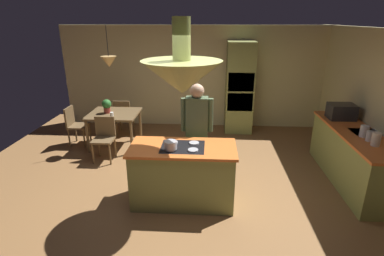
{
  "coord_description": "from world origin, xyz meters",
  "views": [
    {
      "loc": [
        0.39,
        -4.23,
        2.7
      ],
      "look_at": [
        0.1,
        0.4,
        1.0
      ],
      "focal_mm": 28.13,
      "sensor_mm": 36.0,
      "label": 1
    }
  ],
  "objects_px": {
    "kitchen_island": "(183,174)",
    "canister_sugar": "(370,136)",
    "person_at_island": "(197,127)",
    "microwave_on_counter": "(341,111)",
    "chair_at_corner": "(75,123)",
    "chair_facing_island": "(104,136)",
    "cooking_pot_on_cooktop": "(171,145)",
    "chair_by_back_wall": "(123,115)",
    "canister_tea": "(364,131)",
    "potted_plant_on_table": "(107,105)",
    "oven_tower": "(240,88)",
    "dining_table": "(114,117)",
    "canister_flour": "(376,139)",
    "cup_on_table": "(112,114)"
  },
  "relations": [
    {
      "from": "kitchen_island",
      "to": "canister_sugar",
      "type": "distance_m",
      "value": 2.92
    },
    {
      "from": "person_at_island",
      "to": "microwave_on_counter",
      "type": "xyz_separation_m",
      "value": [
        2.66,
        0.84,
        0.07
      ]
    },
    {
      "from": "kitchen_island",
      "to": "chair_at_corner",
      "type": "relative_size",
      "value": 1.81
    },
    {
      "from": "chair_facing_island",
      "to": "canister_sugar",
      "type": "distance_m",
      "value": 4.68
    },
    {
      "from": "chair_at_corner",
      "to": "cooking_pot_on_cooktop",
      "type": "height_order",
      "value": "cooking_pot_on_cooktop"
    },
    {
      "from": "chair_by_back_wall",
      "to": "canister_sugar",
      "type": "distance_m",
      "value": 5.16
    },
    {
      "from": "chair_at_corner",
      "to": "canister_tea",
      "type": "height_order",
      "value": "canister_tea"
    },
    {
      "from": "chair_at_corner",
      "to": "potted_plant_on_table",
      "type": "xyz_separation_m",
      "value": [
        0.77,
        -0.0,
        0.42
      ]
    },
    {
      "from": "chair_by_back_wall",
      "to": "canister_sugar",
      "type": "xyz_separation_m",
      "value": [
        4.54,
        -2.4,
        0.5
      ]
    },
    {
      "from": "kitchen_island",
      "to": "microwave_on_counter",
      "type": "distance_m",
      "value": 3.27
    },
    {
      "from": "oven_tower",
      "to": "canister_sugar",
      "type": "xyz_separation_m",
      "value": [
        1.74,
        -2.84,
        -0.1
      ]
    },
    {
      "from": "cooking_pot_on_cooktop",
      "to": "chair_at_corner",
      "type": "bearing_deg",
      "value": 137.66
    },
    {
      "from": "kitchen_island",
      "to": "canister_sugar",
      "type": "bearing_deg",
      "value": 8.01
    },
    {
      "from": "oven_tower",
      "to": "chair_at_corner",
      "type": "distance_m",
      "value": 3.92
    },
    {
      "from": "chair_at_corner",
      "to": "canister_tea",
      "type": "relative_size",
      "value": 4.75
    },
    {
      "from": "chair_by_back_wall",
      "to": "chair_at_corner",
      "type": "relative_size",
      "value": 1.0
    },
    {
      "from": "dining_table",
      "to": "chair_at_corner",
      "type": "relative_size",
      "value": 1.21
    },
    {
      "from": "potted_plant_on_table",
      "to": "canister_sugar",
      "type": "distance_m",
      "value": 4.98
    },
    {
      "from": "chair_at_corner",
      "to": "dining_table",
      "type": "bearing_deg",
      "value": -90.0
    },
    {
      "from": "chair_at_corner",
      "to": "potted_plant_on_table",
      "type": "bearing_deg",
      "value": -90.0
    },
    {
      "from": "chair_at_corner",
      "to": "cooking_pot_on_cooktop",
      "type": "xyz_separation_m",
      "value": [
        2.45,
        -2.23,
        0.5
      ]
    },
    {
      "from": "kitchen_island",
      "to": "chair_facing_island",
      "type": "distance_m",
      "value": 2.21
    },
    {
      "from": "chair_facing_island",
      "to": "microwave_on_counter",
      "type": "xyz_separation_m",
      "value": [
        4.54,
        0.09,
        0.56
      ]
    },
    {
      "from": "microwave_on_counter",
      "to": "canister_tea",
      "type": "bearing_deg",
      "value": -90.0
    },
    {
      "from": "potted_plant_on_table",
      "to": "chair_by_back_wall",
      "type": "bearing_deg",
      "value": 78.54
    },
    {
      "from": "potted_plant_on_table",
      "to": "cooking_pot_on_cooktop",
      "type": "xyz_separation_m",
      "value": [
        1.68,
        -2.23,
        0.07
      ]
    },
    {
      "from": "person_at_island",
      "to": "potted_plant_on_table",
      "type": "height_order",
      "value": "person_at_island"
    },
    {
      "from": "canister_flour",
      "to": "cooking_pot_on_cooktop",
      "type": "distance_m",
      "value": 3.02
    },
    {
      "from": "oven_tower",
      "to": "cup_on_table",
      "type": "xyz_separation_m",
      "value": [
        -2.77,
        -1.38,
        -0.29
      ]
    },
    {
      "from": "chair_facing_island",
      "to": "microwave_on_counter",
      "type": "distance_m",
      "value": 4.58
    },
    {
      "from": "person_at_island",
      "to": "cooking_pot_on_cooktop",
      "type": "distance_m",
      "value": 0.86
    },
    {
      "from": "chair_at_corner",
      "to": "microwave_on_counter",
      "type": "height_order",
      "value": "microwave_on_counter"
    },
    {
      "from": "chair_at_corner",
      "to": "canister_flour",
      "type": "xyz_separation_m",
      "value": [
        5.45,
        -1.88,
        0.52
      ]
    },
    {
      "from": "kitchen_island",
      "to": "microwave_on_counter",
      "type": "bearing_deg",
      "value": 27.78
    },
    {
      "from": "dining_table",
      "to": "canister_sugar",
      "type": "distance_m",
      "value": 4.86
    },
    {
      "from": "oven_tower",
      "to": "chair_facing_island",
      "type": "xyz_separation_m",
      "value": [
        -2.8,
        -1.84,
        -0.59
      ]
    },
    {
      "from": "oven_tower",
      "to": "chair_by_back_wall",
      "type": "distance_m",
      "value": 2.9
    },
    {
      "from": "canister_sugar",
      "to": "canister_tea",
      "type": "relative_size",
      "value": 0.86
    },
    {
      "from": "chair_facing_island",
      "to": "chair_by_back_wall",
      "type": "height_order",
      "value": "same"
    },
    {
      "from": "chair_by_back_wall",
      "to": "chair_facing_island",
      "type": "bearing_deg",
      "value": 90.0
    },
    {
      "from": "dining_table",
      "to": "chair_at_corner",
      "type": "xyz_separation_m",
      "value": [
        -0.91,
        -0.0,
        -0.16
      ]
    },
    {
      "from": "canister_tea",
      "to": "kitchen_island",
      "type": "bearing_deg",
      "value": -168.46
    },
    {
      "from": "canister_flour",
      "to": "canister_tea",
      "type": "height_order",
      "value": "canister_flour"
    },
    {
      "from": "kitchen_island",
      "to": "microwave_on_counter",
      "type": "relative_size",
      "value": 3.43
    },
    {
      "from": "dining_table",
      "to": "person_at_island",
      "type": "xyz_separation_m",
      "value": [
        1.88,
        -1.44,
        0.33
      ]
    },
    {
      "from": "person_at_island",
      "to": "cooking_pot_on_cooktop",
      "type": "xyz_separation_m",
      "value": [
        -0.34,
        -0.79,
        0.01
      ]
    },
    {
      "from": "chair_facing_island",
      "to": "potted_plant_on_table",
      "type": "distance_m",
      "value": 0.83
    },
    {
      "from": "kitchen_island",
      "to": "chair_at_corner",
      "type": "distance_m",
      "value": 3.35
    },
    {
      "from": "cup_on_table",
      "to": "canister_sugar",
      "type": "bearing_deg",
      "value": -17.99
    },
    {
      "from": "cup_on_table",
      "to": "canister_tea",
      "type": "bearing_deg",
      "value": -15.9
    }
  ]
}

